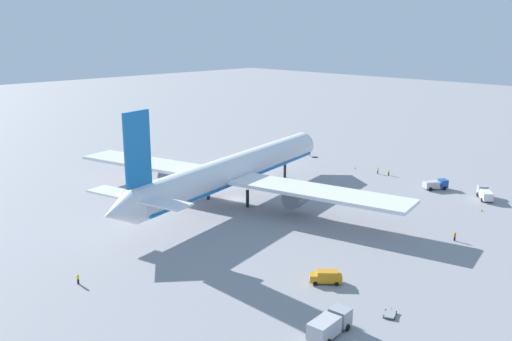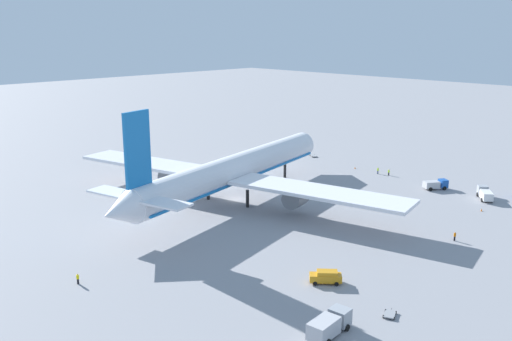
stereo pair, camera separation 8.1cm
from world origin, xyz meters
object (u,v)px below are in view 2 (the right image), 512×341
Objects in this scene: service_truck_0 at (329,324)px; ground_worker_3 at (389,172)px; baggage_cart_0 at (390,314)px; ground_worker_1 at (378,171)px; ground_worker_2 at (455,236)px; baggage_cart_1 at (314,156)px; traffic_cone_2 at (481,210)px; ground_worker_0 at (78,279)px; service_truck_3 at (485,193)px; airliner at (232,171)px; service_van at (326,277)px; service_truck_1 at (436,184)px; traffic_cone_0 at (355,168)px.

ground_worker_3 is (72.91, 37.12, -0.65)m from service_truck_0.
baggage_cart_0 is 1.67× the size of ground_worker_1.
baggage_cart_0 is at bearing -168.49° from ground_worker_2.
traffic_cone_2 reaches higher than baggage_cart_1.
ground_worker_1 is (62.70, 42.72, 0.63)m from baggage_cart_0.
baggage_cart_0 is 1.78× the size of ground_worker_3.
baggage_cart_0 is 45.36m from ground_worker_0.
baggage_cart_0 is at bearing -145.73° from ground_worker_1.
service_truck_3 is at bearing -16.19° from ground_worker_0.
service_truck_3 is 26.59m from ground_worker_3.
airliner is 48.06× the size of ground_worker_0.
airliner is 44.41m from service_van.
airliner is at bearing 65.99° from service_van.
baggage_cart_1 is 27.93m from ground_worker_3.
ground_worker_3 is at bearing 1.13° from ground_worker_0.
service_truck_1 is 17.92m from ground_worker_1.
baggage_cart_0 is 75.88m from ground_worker_1.
airliner reaches higher than traffic_cone_0.
ground_worker_3 is at bearing 68.49° from traffic_cone_2.
ground_worker_0 is at bearing -172.16° from traffic_cone_0.
traffic_cone_2 is at bearing -104.60° from baggage_cart_1.
traffic_cone_2 is at bearing -2.14° from service_van.
ground_worker_2 is 53.80m from traffic_cone_0.
service_truck_3 is 61.94m from baggage_cart_0.
ground_worker_3 is (63.37, 39.86, 0.57)m from baggage_cart_0.
airliner reaches higher than ground_worker_2.
traffic_cone_2 is (49.91, -1.87, -0.76)m from service_van.
baggage_cart_1 is (66.64, 67.59, 0.00)m from baggage_cart_0.
baggage_cart_0 is 32.43m from ground_worker_2.
service_truck_0 reaches higher than ground_worker_0.
ground_worker_3 is (3.38, 14.84, -0.41)m from service_truck_1.
service_truck_0 is at bearing -151.04° from ground_worker_1.
baggage_cart_0 is at bearing -167.48° from service_truck_3.
service_van is 2.83× the size of ground_worker_2.
ground_worker_1 is at bearing -93.15° from traffic_cone_0.
ground_worker_2 is (29.97, -5.66, -0.17)m from service_van.
baggage_cart_1 is 95.87m from ground_worker_0.
ground_worker_1 is 7.50m from traffic_cone_0.
service_truck_3 reaches higher than traffic_cone_2.
airliner reaches higher than ground_worker_1.
service_truck_0 is 82.57m from ground_worker_1.
service_truck_1 is at bearing 92.30° from service_truck_3.
service_truck_1 is 10.64× the size of traffic_cone_2.
service_truck_3 is 3.90× the size of ground_worker_0.
ground_worker_1 is (87.29, 4.61, 0.04)m from ground_worker_0.
ground_worker_1 is (60.91, 30.59, -0.14)m from service_van.
baggage_cart_1 is at bearing 78.54° from traffic_cone_0.
airliner is 13.84× the size of service_truck_1.
ground_worker_3 is 10.35m from traffic_cone_0.
traffic_cone_2 is (-10.99, -32.46, -0.62)m from ground_worker_1.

